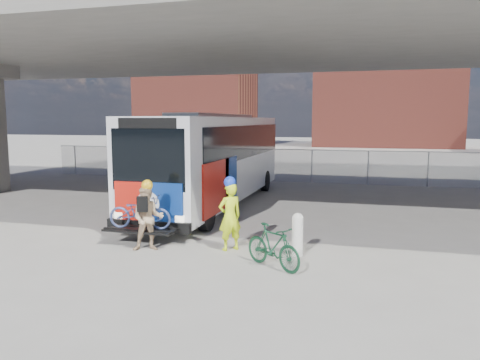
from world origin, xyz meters
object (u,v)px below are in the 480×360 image
at_px(cyclist_tan, 148,217).
at_px(bike_parked, 273,246).
at_px(cyclist_hivis, 230,215).
at_px(bus, 215,153).
at_px(bollard, 297,233).

relative_size(cyclist_tan, bike_parked, 1.10).
distance_m(cyclist_hivis, cyclist_tan, 2.17).
height_order(bus, cyclist_hivis, bus).
bearing_deg(bus, bollard, -55.91).
bearing_deg(cyclist_tan, bus, 70.80).
xyz_separation_m(bollard, bike_parked, (-0.40, -1.18, -0.07)).
height_order(bollard, cyclist_hivis, cyclist_hivis).
relative_size(cyclist_hivis, cyclist_tan, 1.04).
bearing_deg(cyclist_hivis, bus, -112.74).
bearing_deg(bollard, bus, 124.09).
xyz_separation_m(cyclist_hivis, bike_parked, (1.41, -1.21, -0.44)).
xyz_separation_m(cyclist_tan, bike_parked, (3.49, -0.60, -0.38)).
height_order(bollard, cyclist_tan, cyclist_tan).
bearing_deg(bollard, cyclist_hivis, 179.00).
bearing_deg(bike_parked, bus, 61.78).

